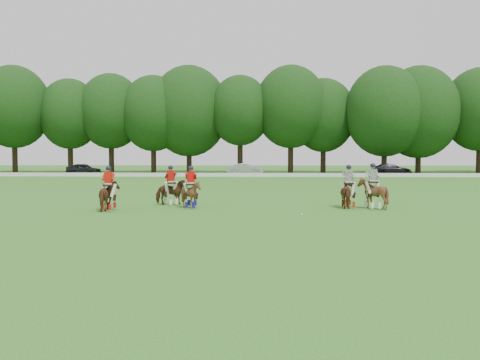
{
  "coord_description": "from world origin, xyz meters",
  "views": [
    {
      "loc": [
        2.52,
        -22.43,
        2.8
      ],
      "look_at": [
        1.55,
        4.2,
        1.4
      ],
      "focal_mm": 40.0,
      "sensor_mm": 36.0,
      "label": 1
    }
  ],
  "objects_px": {
    "polo_stripe_a": "(348,193)",
    "car_left": "(84,169)",
    "polo_red_a": "(109,195)",
    "polo_red_c": "(191,193)",
    "polo_ball": "(302,214)",
    "car_right": "(391,169)",
    "car_mid": "(245,169)",
    "polo_red_b": "(171,191)",
    "polo_stripe_b": "(373,193)"
  },
  "relations": [
    {
      "from": "car_right",
      "to": "polo_red_a",
      "type": "xyz_separation_m",
      "value": [
        -23.1,
        -39.76,
        0.06
      ]
    },
    {
      "from": "car_mid",
      "to": "polo_red_b",
      "type": "bearing_deg",
      "value": 178.99
    },
    {
      "from": "car_mid",
      "to": "polo_red_c",
      "type": "xyz_separation_m",
      "value": [
        -1.7,
        -38.51,
        0.04
      ]
    },
    {
      "from": "car_mid",
      "to": "car_right",
      "type": "distance_m",
      "value": 17.61
    },
    {
      "from": "car_right",
      "to": "polo_red_a",
      "type": "bearing_deg",
      "value": 150.27
    },
    {
      "from": "polo_red_c",
      "to": "polo_stripe_a",
      "type": "bearing_deg",
      "value": 3.08
    },
    {
      "from": "car_left",
      "to": "polo_red_c",
      "type": "relative_size",
      "value": 1.99
    },
    {
      "from": "polo_red_a",
      "to": "polo_ball",
      "type": "relative_size",
      "value": 23.75
    },
    {
      "from": "polo_stripe_a",
      "to": "polo_ball",
      "type": "bearing_deg",
      "value": -127.9
    },
    {
      "from": "car_left",
      "to": "polo_stripe_a",
      "type": "relative_size",
      "value": 1.94
    },
    {
      "from": "polo_red_a",
      "to": "polo_red_c",
      "type": "xyz_separation_m",
      "value": [
        3.79,
        1.25,
        -0.02
      ]
    },
    {
      "from": "car_mid",
      "to": "polo_stripe_b",
      "type": "distance_m",
      "value": 39.16
    },
    {
      "from": "polo_red_b",
      "to": "polo_stripe_b",
      "type": "height_order",
      "value": "polo_stripe_b"
    },
    {
      "from": "car_left",
      "to": "car_mid",
      "type": "xyz_separation_m",
      "value": [
        19.91,
        0.0,
        -0.01
      ]
    },
    {
      "from": "car_right",
      "to": "polo_stripe_b",
      "type": "height_order",
      "value": "polo_stripe_b"
    },
    {
      "from": "polo_red_b",
      "to": "polo_red_c",
      "type": "distance_m",
      "value": 1.95
    },
    {
      "from": "polo_stripe_a",
      "to": "polo_stripe_b",
      "type": "distance_m",
      "value": 1.19
    },
    {
      "from": "polo_ball",
      "to": "polo_stripe_a",
      "type": "bearing_deg",
      "value": 52.1
    },
    {
      "from": "car_right",
      "to": "polo_red_a",
      "type": "height_order",
      "value": "polo_red_a"
    },
    {
      "from": "polo_ball",
      "to": "car_right",
      "type": "bearing_deg",
      "value": 71.28
    },
    {
      "from": "polo_red_b",
      "to": "polo_red_a",
      "type": "bearing_deg",
      "value": -132.67
    },
    {
      "from": "car_left",
      "to": "polo_red_c",
      "type": "bearing_deg",
      "value": -149.77
    },
    {
      "from": "polo_stripe_a",
      "to": "polo_red_b",
      "type": "bearing_deg",
      "value": 173.37
    },
    {
      "from": "polo_red_b",
      "to": "polo_stripe_b",
      "type": "relative_size",
      "value": 0.93
    },
    {
      "from": "car_mid",
      "to": "polo_red_a",
      "type": "xyz_separation_m",
      "value": [
        -5.49,
        -39.76,
        0.05
      ]
    },
    {
      "from": "car_right",
      "to": "polo_stripe_b",
      "type": "distance_m",
      "value": 39.83
    },
    {
      "from": "car_right",
      "to": "polo_stripe_b",
      "type": "xyz_separation_m",
      "value": [
        -10.32,
        -38.47,
        0.1
      ]
    },
    {
      "from": "car_right",
      "to": "polo_red_c",
      "type": "distance_m",
      "value": 43.08
    },
    {
      "from": "polo_ball",
      "to": "polo_red_c",
      "type": "bearing_deg",
      "value": 151.16
    },
    {
      "from": "polo_red_a",
      "to": "polo_red_c",
      "type": "bearing_deg",
      "value": 18.27
    },
    {
      "from": "polo_red_c",
      "to": "polo_stripe_b",
      "type": "bearing_deg",
      "value": 0.21
    },
    {
      "from": "car_left",
      "to": "polo_stripe_b",
      "type": "relative_size",
      "value": 1.87
    },
    {
      "from": "car_left",
      "to": "polo_red_a",
      "type": "height_order",
      "value": "polo_red_a"
    },
    {
      "from": "car_right",
      "to": "car_left",
      "type": "bearing_deg",
      "value": 90.42
    },
    {
      "from": "polo_stripe_a",
      "to": "polo_ball",
      "type": "relative_size",
      "value": 23.98
    },
    {
      "from": "car_mid",
      "to": "car_right",
      "type": "height_order",
      "value": "car_mid"
    },
    {
      "from": "car_left",
      "to": "polo_red_b",
      "type": "distance_m",
      "value": 40.71
    },
    {
      "from": "car_mid",
      "to": "car_left",
      "type": "bearing_deg",
      "value": 93.57
    },
    {
      "from": "polo_red_c",
      "to": "polo_stripe_b",
      "type": "distance_m",
      "value": 8.99
    },
    {
      "from": "car_left",
      "to": "car_mid",
      "type": "height_order",
      "value": "car_left"
    },
    {
      "from": "car_right",
      "to": "polo_red_c",
      "type": "height_order",
      "value": "polo_red_c"
    },
    {
      "from": "car_right",
      "to": "polo_red_b",
      "type": "relative_size",
      "value": 2.31
    },
    {
      "from": "polo_red_b",
      "to": "polo_ball",
      "type": "bearing_deg",
      "value": -33.87
    },
    {
      "from": "polo_stripe_a",
      "to": "polo_stripe_b",
      "type": "xyz_separation_m",
      "value": [
        1.12,
        -0.39,
        0.03
      ]
    },
    {
      "from": "polo_red_c",
      "to": "car_left",
      "type": "bearing_deg",
      "value": 115.31
    },
    {
      "from": "car_mid",
      "to": "polo_red_c",
      "type": "bearing_deg",
      "value": -178.96
    },
    {
      "from": "polo_red_b",
      "to": "polo_stripe_a",
      "type": "distance_m",
      "value": 9.2
    },
    {
      "from": "polo_stripe_a",
      "to": "car_left",
      "type": "bearing_deg",
      "value": 124.41
    },
    {
      "from": "polo_stripe_a",
      "to": "polo_ball",
      "type": "xyz_separation_m",
      "value": [
        -2.59,
        -3.33,
        -0.72
      ]
    },
    {
      "from": "polo_red_c",
      "to": "polo_stripe_a",
      "type": "xyz_separation_m",
      "value": [
        7.87,
        0.42,
        0.03
      ]
    }
  ]
}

